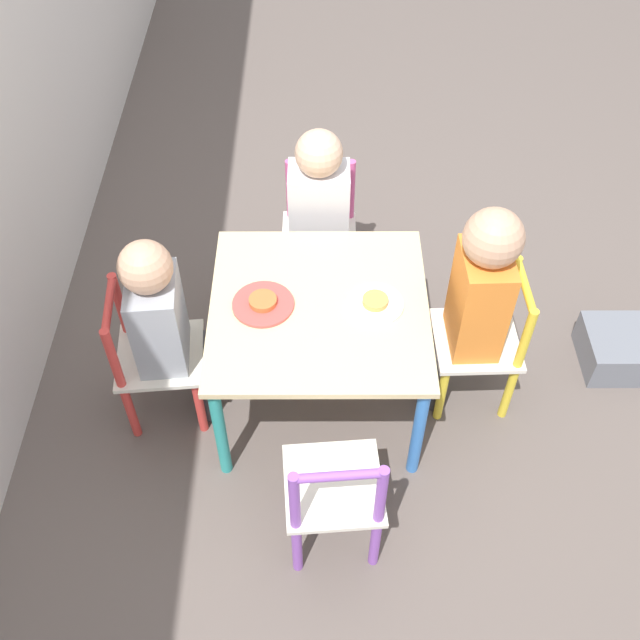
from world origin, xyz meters
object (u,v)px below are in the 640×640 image
(child_back, at_px, (165,320))
(chair_purple, at_px, (335,495))
(plate_front, at_px, (376,303))
(kids_table, at_px, (320,318))
(chair_red, at_px, (154,358))
(child_front, at_px, (476,295))
(chair_yellow, at_px, (484,342))
(plate_back, at_px, (264,303))
(storage_bin, at_px, (618,349))
(chair_pink, at_px, (321,235))
(child_right, at_px, (321,209))

(child_back, bearing_deg, chair_purple, -139.01)
(plate_front, bearing_deg, kids_table, 90.00)
(child_back, bearing_deg, kids_table, -90.00)
(chair_red, xyz_separation_m, plate_front, (0.04, -0.67, 0.20))
(chair_purple, relative_size, child_front, 0.66)
(chair_yellow, distance_m, plate_back, 0.70)
(chair_purple, xyz_separation_m, storage_bin, (0.64, -0.97, -0.18))
(child_front, relative_size, storage_bin, 3.30)
(chair_purple, distance_m, plate_back, 0.58)
(chair_pink, bearing_deg, chair_yellow, -43.82)
(child_right, bearing_deg, child_front, -43.64)
(child_back, bearing_deg, chair_pink, -44.40)
(kids_table, bearing_deg, chair_red, 94.98)
(chair_red, relative_size, storage_bin, 2.16)
(kids_table, height_order, chair_pink, chair_pink)
(storage_bin, bearing_deg, chair_red, 96.66)
(child_right, distance_m, plate_back, 0.48)
(chair_red, distance_m, chair_purple, 0.72)
(child_front, relative_size, child_back, 1.09)
(plate_front, bearing_deg, child_front, -87.09)
(kids_table, height_order, child_back, child_back)
(chair_pink, xyz_separation_m, child_back, (-0.55, 0.45, 0.17))
(storage_bin, bearing_deg, plate_front, 98.91)
(child_right, relative_size, plate_back, 3.90)
(chair_purple, relative_size, child_right, 0.71)
(child_right, distance_m, plate_front, 0.48)
(chair_yellow, relative_size, storage_bin, 2.16)
(child_back, xyz_separation_m, child_right, (0.49, -0.45, 0.00))
(plate_back, relative_size, storage_bin, 0.78)
(child_front, height_order, storage_bin, child_front)
(child_right, relative_size, plate_front, 4.23)
(chair_pink, relative_size, child_back, 0.71)
(kids_table, bearing_deg, storage_bin, -82.50)
(chair_purple, height_order, plate_front, chair_purple)
(kids_table, relative_size, child_front, 0.83)
(chair_pink, distance_m, chair_purple, 1.02)
(kids_table, relative_size, child_right, 0.91)
(plate_front, bearing_deg, child_right, 19.44)
(chair_purple, xyz_separation_m, child_back, (0.47, 0.49, 0.17))
(kids_table, distance_m, plate_front, 0.17)
(kids_table, distance_m, chair_red, 0.53)
(chair_pink, relative_size, storage_bin, 2.16)
(child_right, xyz_separation_m, storage_bin, (-0.32, -1.01, -0.35))
(chair_purple, xyz_separation_m, plate_back, (0.51, 0.20, 0.20))
(plate_back, bearing_deg, chair_yellow, -88.59)
(chair_yellow, xyz_separation_m, chair_red, (-0.06, 1.02, 0.00))
(kids_table, distance_m, storage_bin, 1.07)
(kids_table, distance_m, child_back, 0.45)
(plate_front, relative_size, plate_back, 0.92)
(plate_front, bearing_deg, child_back, 93.65)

